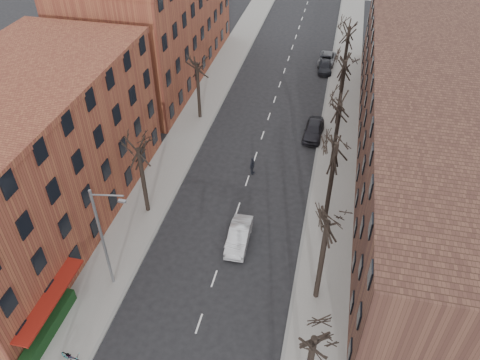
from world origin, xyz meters
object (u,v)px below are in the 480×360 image
Objects in this scene: silver_sedan at (239,236)px; bicycle at (72,357)px; parked_car_mid at (325,67)px; parked_car_near at (314,130)px.

silver_sedan is 2.57× the size of bicycle.
parked_car_mid is (4.23, 33.12, -0.12)m from silver_sedan.
parked_car_near reaches higher than parked_car_mid.
bicycle is at bearing -124.00° from silver_sedan.
bicycle is (-7.95, -12.53, -0.13)m from silver_sedan.
silver_sedan is 0.96× the size of parked_car_near.
parked_car_mid is at bearing 93.01° from parked_car_near.
silver_sedan is 14.84m from bicycle.
parked_car_near reaches higher than silver_sedan.
bicycle is at bearing -108.58° from parked_car_mid.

